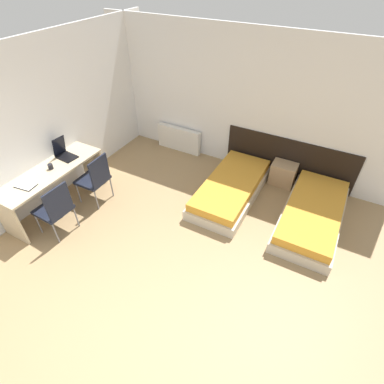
# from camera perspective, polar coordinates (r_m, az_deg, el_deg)

# --- Properties ---
(ground_plane) EXTENTS (20.00, 20.00, 0.00)m
(ground_plane) POSITION_cam_1_polar(r_m,az_deg,el_deg) (4.22, -16.80, -24.20)
(ground_plane) COLOR #9E7F56
(wall_back) EXTENTS (6.09, 0.05, 2.70)m
(wall_back) POSITION_cam_1_polar(r_m,az_deg,el_deg) (6.02, 9.18, 16.39)
(wall_back) COLOR white
(wall_back) RESTS_ON ground_plane
(wall_left) EXTENTS (0.05, 5.23, 2.70)m
(wall_left) POSITION_cam_1_polar(r_m,az_deg,el_deg) (5.85, -24.42, 12.64)
(wall_left) COLOR white
(wall_left) RESTS_ON ground_plane
(headboard_panel) EXTENTS (2.51, 0.03, 0.87)m
(headboard_panel) POSITION_cam_1_polar(r_m,az_deg,el_deg) (6.18, 17.80, 5.90)
(headboard_panel) COLOR black
(headboard_panel) RESTS_ON ground_plane
(bed_near_window) EXTENTS (0.93, 2.02, 0.35)m
(bed_near_window) POSITION_cam_1_polar(r_m,az_deg,el_deg) (5.64, 7.44, 0.71)
(bed_near_window) COLOR beige
(bed_near_window) RESTS_ON ground_plane
(bed_near_door) EXTENTS (0.93, 2.02, 0.35)m
(bed_near_door) POSITION_cam_1_polar(r_m,az_deg,el_deg) (5.45, 21.93, -4.01)
(bed_near_door) COLOR beige
(bed_near_door) RESTS_ON ground_plane
(nightstand) EXTENTS (0.47, 0.34, 0.45)m
(nightstand) POSITION_cam_1_polar(r_m,az_deg,el_deg) (6.13, 16.94, 3.34)
(nightstand) COLOR tan
(nightstand) RESTS_ON ground_plane
(radiator) EXTENTS (1.05, 0.12, 0.55)m
(radiator) POSITION_cam_1_polar(r_m,az_deg,el_deg) (6.91, -2.50, 10.06)
(radiator) COLOR silver
(radiator) RESTS_ON ground_plane
(desk) EXTENTS (0.61, 1.86, 0.77)m
(desk) POSITION_cam_1_polar(r_m,az_deg,el_deg) (5.64, -25.07, 2.26)
(desk) COLOR #C6B28E
(desk) RESTS_ON ground_plane
(chair_near_laptop) EXTENTS (0.49, 0.49, 0.96)m
(chair_near_laptop) POSITION_cam_1_polar(r_m,az_deg,el_deg) (5.53, -18.00, 2.67)
(chair_near_laptop) COLOR black
(chair_near_laptop) RESTS_ON ground_plane
(chair_near_notebook) EXTENTS (0.49, 0.49, 0.96)m
(chair_near_notebook) POSITION_cam_1_polar(r_m,az_deg,el_deg) (5.12, -24.63, -2.71)
(chair_near_notebook) COLOR black
(chair_near_notebook) RESTS_ON ground_plane
(laptop) EXTENTS (0.37, 0.27, 0.36)m
(laptop) POSITION_cam_1_polar(r_m,az_deg,el_deg) (5.77, -23.17, 6.84)
(laptop) COLOR black
(laptop) RESTS_ON desk
(open_notebook) EXTENTS (0.33, 0.24, 0.02)m
(open_notebook) POSITION_cam_1_polar(r_m,az_deg,el_deg) (5.34, -29.10, 1.08)
(open_notebook) COLOR black
(open_notebook) RESTS_ON desk
(mug) EXTENTS (0.08, 0.08, 0.09)m
(mug) POSITION_cam_1_polar(r_m,az_deg,el_deg) (5.55, -25.34, 4.40)
(mug) COLOR black
(mug) RESTS_ON desk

